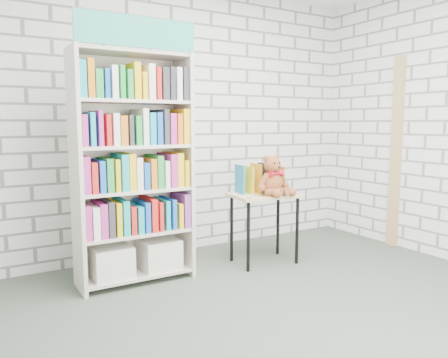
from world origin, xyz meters
TOP-DOWN VIEW (x-y plane):
  - ground at (0.00, 0.00)m, footprint 4.50×4.50m
  - room_shell at (0.00, 0.00)m, footprint 4.52×4.02m
  - bookshelf at (-0.66, 1.36)m, footprint 0.98×0.38m
  - display_table at (0.60, 1.19)m, footprint 0.68×0.50m
  - table_books at (0.61, 1.29)m, footprint 0.47×0.24m
  - teddy_bear at (0.63, 1.08)m, footprint 0.36×0.33m
  - door_trim at (2.23, 0.95)m, footprint 0.05×0.12m

SIDE VIEW (x-z plane):
  - ground at x=0.00m, z-range 0.00..0.00m
  - display_table at x=0.60m, z-range 0.25..0.94m
  - table_books at x=0.61m, z-range 0.69..0.96m
  - teddy_bear at x=0.63m, z-range 0.65..1.04m
  - bookshelf at x=-0.66m, z-range -0.10..2.11m
  - door_trim at x=2.23m, z-range 0.00..2.10m
  - room_shell at x=0.00m, z-range 0.38..3.19m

